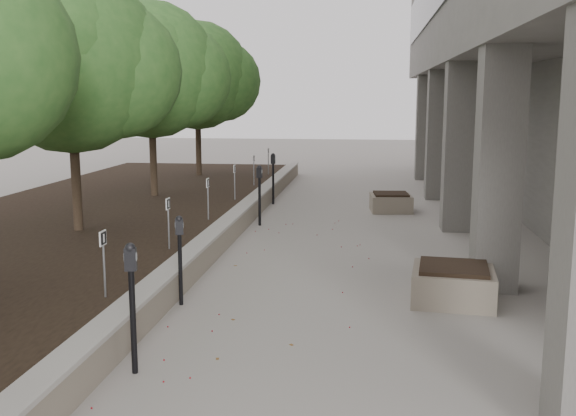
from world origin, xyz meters
The scene contains 18 objects.
retaining_wall centered at (-1.82, 9.00, 0.25)m, with size 0.39×26.00×0.50m, color gray, non-canonical shape.
planting_bed centered at (-5.50, 9.00, 0.20)m, with size 7.00×26.00×0.40m, color black.
crabapple_tree_3 centered at (-4.80, 8.00, 3.12)m, with size 4.60×4.00×5.44m, color #2D5C23, non-canonical shape.
crabapple_tree_4 centered at (-4.80, 13.00, 3.12)m, with size 4.60×4.00×5.44m, color #2D5C23, non-canonical shape.
crabapple_tree_5 centered at (-4.80, 18.00, 3.12)m, with size 4.60×4.00×5.44m, color #2D5C23, non-canonical shape.
parking_sign_3 centered at (-2.35, 3.50, 0.88)m, with size 0.04×0.22×0.96m, color black, non-canonical shape.
parking_sign_4 centered at (-2.35, 6.50, 0.88)m, with size 0.04×0.22×0.96m, color black, non-canonical shape.
parking_sign_5 centered at (-2.35, 9.50, 0.88)m, with size 0.04×0.22×0.96m, color black, non-canonical shape.
parking_sign_6 centered at (-2.35, 12.50, 0.88)m, with size 0.04×0.22×0.96m, color black, non-canonical shape.
parking_sign_7 centered at (-2.35, 15.50, 0.88)m, with size 0.04×0.22×0.96m, color black, non-canonical shape.
parking_sign_8 centered at (-2.35, 18.50, 0.88)m, with size 0.04×0.22×0.96m, color black, non-canonical shape.
parking_meter_2 centered at (-1.36, 1.93, 0.78)m, with size 0.15×0.11×1.56m, color black, non-canonical shape.
parking_meter_3 centered at (-1.55, 4.50, 0.70)m, with size 0.14×0.10×1.41m, color black, non-canonical shape.
parking_meter_4 centered at (-1.40, 10.96, 0.76)m, with size 0.15×0.11×1.52m, color black, non-canonical shape.
parking_meter_5 centered at (-1.55, 14.28, 0.77)m, with size 0.15×0.11×1.54m, color black, non-canonical shape.
planter_front centered at (2.65, 5.20, 0.29)m, with size 1.25×1.25×0.58m, color gray, non-canonical shape.
planter_back centered at (1.92, 13.48, 0.26)m, with size 1.12×1.12×0.52m, color gray, non-canonical shape.
berry_scatter centered at (-0.10, 5.00, 0.01)m, with size 3.30×14.10×0.02m, color maroon, non-canonical shape.
Camera 1 is at (1.32, -5.09, 3.20)m, focal length 41.22 mm.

